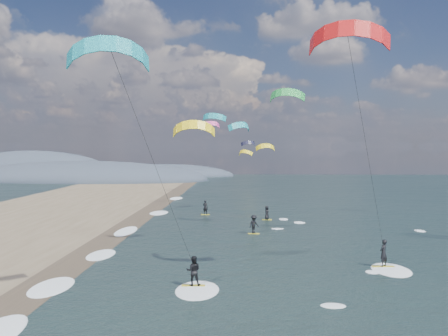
{
  "coord_description": "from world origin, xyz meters",
  "views": [
    {
      "loc": [
        0.3,
        -23.52,
        8.52
      ],
      "look_at": [
        -1.0,
        12.0,
        7.0
      ],
      "focal_mm": 40.0,
      "sensor_mm": 36.0,
      "label": 1
    }
  ],
  "objects": [
    {
      "name": "kitesurfer_near_b",
      "position": [
        -5.06,
        2.12,
        9.56
      ],
      "size": [
        7.23,
        8.66,
        14.47
      ],
      "color": "gold",
      "rests_on": "ground"
    },
    {
      "name": "wet_sand_strip",
      "position": [
        -12.0,
        10.0,
        0.0
      ],
      "size": [
        3.0,
        240.0,
        0.0
      ],
      "primitive_type": "cube",
      "color": "#382D23",
      "rests_on": "ground"
    },
    {
      "name": "bg_kite_field",
      "position": [
        -0.28,
        53.81,
        11.02
      ],
      "size": [
        13.53,
        76.71,
        7.83
      ],
      "color": "yellow",
      "rests_on": "ground"
    },
    {
      "name": "coastal_hills",
      "position": [
        -44.84,
        107.86,
        0.0
      ],
      "size": [
        80.0,
        41.0,
        15.0
      ],
      "color": "#3D4756",
      "rests_on": "ground"
    },
    {
      "name": "ground",
      "position": [
        0.0,
        0.0,
        0.0
      ],
      "size": [
        260.0,
        260.0,
        0.0
      ],
      "primitive_type": "plane",
      "color": "black",
      "rests_on": "ground"
    },
    {
      "name": "kitesurfer_near_a",
      "position": [
        7.04,
        6.75,
        12.69
      ],
      "size": [
        8.13,
        8.97,
        16.29
      ],
      "color": "gold",
      "rests_on": "ground"
    },
    {
      "name": "shoreline_surf",
      "position": [
        -10.8,
        14.75,
        0.0
      ],
      "size": [
        2.4,
        79.4,
        0.11
      ],
      "color": "white",
      "rests_on": "ground"
    },
    {
      "name": "far_kitesurfers",
      "position": [
        0.71,
        30.03,
        0.9
      ],
      "size": [
        8.59,
        14.52,
        1.85
      ],
      "color": "gold",
      "rests_on": "ground"
    }
  ]
}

